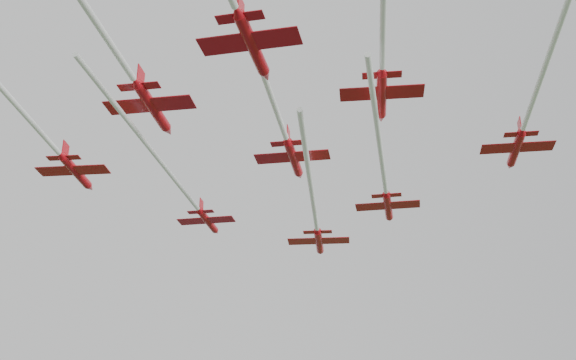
{
  "coord_description": "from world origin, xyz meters",
  "views": [
    {
      "loc": [
        -4.81,
        -85.58,
        12.64
      ],
      "look_at": [
        5.98,
        0.98,
        51.29
      ],
      "focal_mm": 45.0,
      "sensor_mm": 36.0,
      "label": 1
    }
  ],
  "objects": [
    {
      "name": "jet_row4_right",
      "position": [
        10.32,
        -33.18,
        51.08
      ],
      "size": [
        14.63,
        48.42,
        2.6
      ],
      "rotation": [
        0.0,
        0.0,
        -0.23
      ],
      "color": "red"
    },
    {
      "name": "jet_row3_left",
      "position": [
        -23.94,
        -7.05,
        51.72
      ],
      "size": [
        14.13,
        46.88,
        2.78
      ],
      "rotation": [
        0.0,
        0.0,
        -0.22
      ],
      "color": "red"
    },
    {
      "name": "jet_row4_left",
      "position": [
        -13.86,
        -25.88,
        51.63
      ],
      "size": [
        17.15,
        48.45,
        2.91
      ],
      "rotation": [
        0.0,
        0.0,
        -0.28
      ],
      "color": "red"
    },
    {
      "name": "jet_row2_right",
      "position": [
        17.92,
        -3.26,
        49.97
      ],
      "size": [
        15.88,
        42.49,
        2.65
      ],
      "rotation": [
        0.0,
        0.0,
        -0.3
      ],
      "color": "red"
    },
    {
      "name": "jet_row3_mid",
      "position": [
        2.25,
        -17.06,
        52.08
      ],
      "size": [
        19.24,
        55.36,
        2.82
      ],
      "rotation": [
        0.0,
        0.0,
        -0.28
      ],
      "color": "red"
    },
    {
      "name": "jet_row3_right",
      "position": [
        28.77,
        -23.71,
        50.83
      ],
      "size": [
        15.76,
        48.82,
        2.55
      ],
      "rotation": [
        0.0,
        0.0,
        -0.26
      ],
      "color": "red"
    },
    {
      "name": "jet_row2_left",
      "position": [
        -7.66,
        2.73,
        49.78
      ],
      "size": [
        17.32,
        47.51,
        2.47
      ],
      "rotation": [
        0.0,
        0.0,
        -0.3
      ],
      "color": "red"
    },
    {
      "name": "jet_lead",
      "position": [
        11.61,
        13.05,
        50.61
      ],
      "size": [
        14.28,
        49.0,
        2.95
      ],
      "rotation": [
        0.0,
        0.0,
        -0.21
      ],
      "color": "red"
    }
  ]
}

